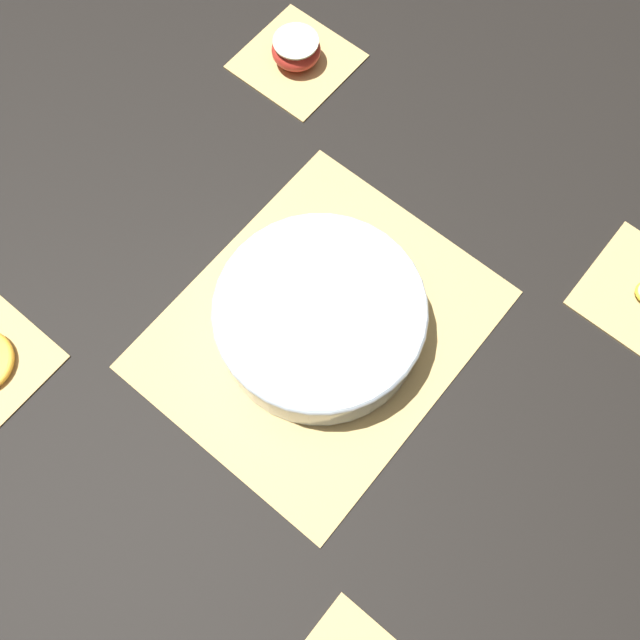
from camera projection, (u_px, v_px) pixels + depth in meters
name	position (u px, v px, depth m)	size (l,w,h in m)	color
ground_plane	(320.00, 330.00, 0.96)	(6.00, 6.00, 0.00)	black
bamboo_mat_center	(320.00, 329.00, 0.96)	(0.42, 0.34, 0.01)	tan
coaster_mat_near_left	(297.00, 61.00, 1.11)	(0.15, 0.15, 0.01)	tan
fruit_salad_bowl	(321.00, 317.00, 0.92)	(0.26, 0.26, 0.07)	silver
apple_half	(296.00, 50.00, 1.09)	(0.07, 0.07, 0.04)	#B72D23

